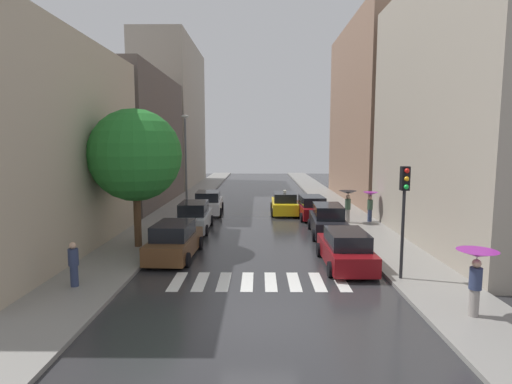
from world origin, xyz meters
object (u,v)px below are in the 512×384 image
at_px(parked_car_left_nearest, 175,241).
at_px(parked_car_right_third, 311,208).
at_px(taxi_midroad, 285,204).
at_px(pedestrian_foreground, 348,199).
at_px(pedestrian_near_tree, 74,263).
at_px(street_tree_left, 135,155).
at_px(parked_car_left_third, 208,203).
at_px(pedestrian_far_side, 370,200).
at_px(parked_car_right_nearest, 346,249).
at_px(parked_car_left_second, 194,217).
at_px(pedestrian_by_kerb, 476,266).
at_px(parked_car_right_second, 327,221).
at_px(lamp_post_left, 186,156).
at_px(traffic_light_right_corner, 404,197).

bearing_deg(parked_car_left_nearest, parked_car_right_third, -34.39).
xyz_separation_m(taxi_midroad, pedestrian_foreground, (3.86, -4.21, 0.96)).
relative_size(pedestrian_near_tree, street_tree_left, 0.24).
xyz_separation_m(parked_car_left_third, pedestrian_far_side, (11.19, -3.90, 0.78)).
distance_m(parked_car_right_nearest, pedestrian_near_tree, 10.85).
xyz_separation_m(parked_car_left_second, taxi_midroad, (5.90, 5.98, -0.06)).
relative_size(taxi_midroad, pedestrian_foreground, 2.15).
bearing_deg(parked_car_left_nearest, pedestrian_near_tree, 149.69).
bearing_deg(pedestrian_foreground, taxi_midroad, -69.92).
relative_size(parked_car_right_third, pedestrian_near_tree, 2.88).
height_order(parked_car_left_second, street_tree_left, street_tree_left).
height_order(parked_car_left_third, pedestrian_near_tree, pedestrian_near_tree).
height_order(pedestrian_near_tree, pedestrian_by_kerb, pedestrian_by_kerb).
bearing_deg(parked_car_left_nearest, parked_car_right_second, -56.44).
bearing_deg(parked_car_right_second, parked_car_right_third, 5.06).
distance_m(parked_car_left_third, lamp_post_left, 3.93).
distance_m(parked_car_left_third, pedestrian_far_side, 11.88).
distance_m(pedestrian_near_tree, lamp_post_left, 16.96).
height_order(parked_car_left_second, traffic_light_right_corner, traffic_light_right_corner).
height_order(parked_car_left_second, parked_car_right_second, parked_car_right_second).
bearing_deg(parked_car_right_nearest, pedestrian_foreground, -12.92).
height_order(parked_car_right_second, street_tree_left, street_tree_left).
bearing_deg(parked_car_left_second, parked_car_right_second, -99.98).
distance_m(parked_car_right_second, pedestrian_by_kerb, 11.75).
bearing_deg(lamp_post_left, parked_car_left_third, -9.86).
relative_size(parked_car_left_nearest, pedestrian_near_tree, 2.84).
bearing_deg(parked_car_left_second, parked_car_right_third, -62.49).
relative_size(parked_car_left_nearest, parked_car_right_nearest, 1.01).
bearing_deg(parked_car_left_third, parked_car_left_nearest, 177.17).
distance_m(pedestrian_near_tree, pedestrian_far_side, 18.72).
height_order(pedestrian_foreground, pedestrian_by_kerb, pedestrian_foreground).
distance_m(taxi_midroad, traffic_light_right_corner, 15.87).
bearing_deg(pedestrian_near_tree, parked_car_left_nearest, -130.90).
distance_m(parked_car_left_nearest, parked_car_left_third, 12.03).
bearing_deg(parked_car_right_nearest, lamp_post_left, 34.09).
relative_size(parked_car_left_nearest, parked_car_left_second, 0.98).
relative_size(pedestrian_foreground, pedestrian_far_side, 1.07).
bearing_deg(pedestrian_by_kerb, parked_car_left_third, -125.13).
relative_size(parked_car_right_second, street_tree_left, 0.70).
xyz_separation_m(parked_car_left_second, parked_car_left_third, (0.11, 6.04, -0.02)).
relative_size(parked_car_left_nearest, parked_car_left_third, 0.99).
xyz_separation_m(parked_car_left_nearest, pedestrian_near_tree, (-2.76, -4.26, 0.21)).
height_order(parked_car_left_nearest, parked_car_right_third, parked_car_left_nearest).
bearing_deg(parked_car_left_nearest, parked_car_left_second, 2.93).
relative_size(parked_car_right_third, pedestrian_foreground, 2.24).
distance_m(parked_car_right_nearest, pedestrian_foreground, 9.34).
bearing_deg(parked_car_right_nearest, pedestrian_far_side, -21.07).
relative_size(parked_car_left_third, parked_car_right_third, 0.99).
bearing_deg(pedestrian_far_side, pedestrian_by_kerb, 166.18).
xyz_separation_m(parked_car_left_nearest, pedestrian_foreground, (9.72, 7.76, 0.94)).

